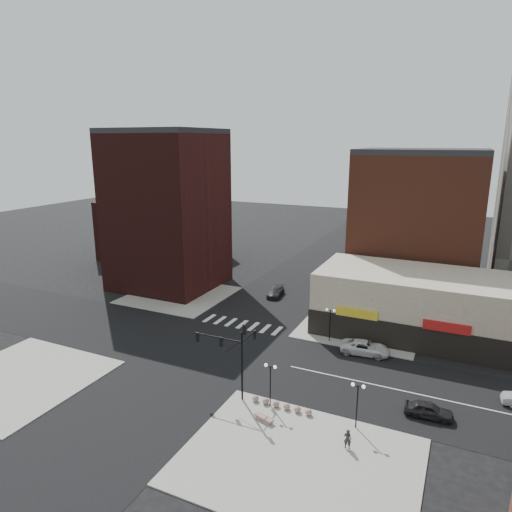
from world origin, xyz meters
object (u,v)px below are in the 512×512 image
at_px(street_lamp_se_a, 270,374).
at_px(pedestrian, 348,439).
at_px(dark_sedan_north, 276,292).
at_px(stone_bench, 264,419).
at_px(traffic_signal, 235,349).
at_px(street_lamp_se_b, 358,394).
at_px(street_lamp_ne, 330,316).
at_px(white_suv, 365,348).
at_px(dark_sedan_east, 429,410).

relative_size(street_lamp_se_a, pedestrian, 2.49).
relative_size(dark_sedan_north, stone_bench, 2.47).
bearing_deg(traffic_signal, dark_sedan_north, 105.04).
bearing_deg(stone_bench, street_lamp_se_b, 35.68).
bearing_deg(street_lamp_se_a, street_lamp_se_b, 0.00).
bearing_deg(street_lamp_ne, stone_bench, -91.55).
xyz_separation_m(traffic_signal, stone_bench, (4.26, -2.66, -4.61)).
xyz_separation_m(street_lamp_se_a, stone_bench, (0.50, -2.50, -2.94)).
bearing_deg(street_lamp_ne, traffic_signal, -106.75).
bearing_deg(traffic_signal, pedestrian, -14.92).
relative_size(street_lamp_se_a, white_suv, 0.74).
height_order(traffic_signal, dark_sedan_north, traffic_signal).
distance_m(white_suv, pedestrian, 17.62).
bearing_deg(street_lamp_se_b, traffic_signal, 179.18).
height_order(traffic_signal, street_lamp_ne, traffic_signal).
xyz_separation_m(street_lamp_ne, dark_sedan_north, (-12.43, 12.69, -2.59)).
distance_m(dark_sedan_east, stone_bench, 14.72).
bearing_deg(pedestrian, dark_sedan_north, -65.20).
height_order(white_suv, dark_sedan_east, white_suv).
bearing_deg(white_suv, traffic_signal, 140.32).
bearing_deg(dark_sedan_east, stone_bench, 114.86).
relative_size(street_lamp_se_b, pedestrian, 2.49).
bearing_deg(pedestrian, street_lamp_se_b, -96.77).
bearing_deg(dark_sedan_north, street_lamp_se_a, -74.74).
relative_size(white_suv, dark_sedan_east, 1.34).
bearing_deg(dark_sedan_north, dark_sedan_east, -50.70).
relative_size(street_lamp_se_b, dark_sedan_north, 0.86).
distance_m(street_lamp_ne, stone_bench, 18.73).
xyz_separation_m(traffic_signal, pedestrian, (11.76, -3.13, -4.01)).
xyz_separation_m(street_lamp_se_b, dark_sedan_east, (5.48, 4.43, -2.58)).
height_order(street_lamp_se_a, dark_sedan_east, street_lamp_se_a).
bearing_deg(stone_bench, street_lamp_ne, 105.73).
height_order(street_lamp_se_b, dark_sedan_east, street_lamp_se_b).
relative_size(traffic_signal, pedestrian, 4.65).
relative_size(street_lamp_ne, pedestrian, 2.49).
bearing_deg(dark_sedan_north, street_lamp_ne, -52.06).
relative_size(street_lamp_se_a, stone_bench, 2.14).
distance_m(traffic_signal, street_lamp_se_a, 4.12).
distance_m(street_lamp_ne, white_suv, 5.51).
xyz_separation_m(traffic_signal, street_lamp_se_b, (11.76, -0.17, -1.67)).
relative_size(dark_sedan_east, pedestrian, 2.50).
relative_size(traffic_signal, street_lamp_se_a, 1.87).
bearing_deg(pedestrian, white_suv, -89.13).
bearing_deg(street_lamp_se_a, street_lamp_ne, 86.42).
bearing_deg(dark_sedan_east, street_lamp_se_b, 125.73).
bearing_deg(street_lamp_se_b, dark_sedan_north, 124.10).
relative_size(traffic_signal, street_lamp_ne, 1.87).
distance_m(dark_sedan_north, pedestrian, 37.14).
bearing_deg(traffic_signal, street_lamp_se_a, -2.57).
height_order(street_lamp_se_a, pedestrian, street_lamp_se_a).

